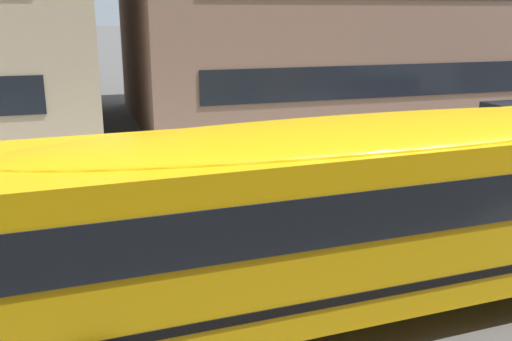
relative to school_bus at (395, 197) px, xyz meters
name	(u,v)px	position (x,y,z in m)	size (l,w,h in m)	color
ground_plane	(351,256)	(0.25, 1.65, -1.64)	(400.00, 400.00, 0.00)	#54514F
sidewalk_far	(238,159)	(0.25, 8.93, -1.63)	(120.00, 3.00, 0.01)	gray
lane_centreline	(351,256)	(0.25, 1.65, -1.63)	(110.00, 0.16, 0.01)	silver
school_bus	(395,197)	(0.00, 0.00, 0.00)	(12.41, 3.02, 2.76)	yellow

